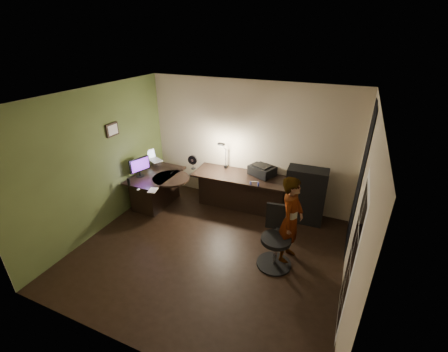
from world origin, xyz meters
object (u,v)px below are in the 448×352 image
at_px(office_chair, 276,239).
at_px(person, 291,220).
at_px(cabinet, 305,195).
at_px(monitor, 139,170).
at_px(desk_left, 157,189).
at_px(desk_right, 241,192).

bearing_deg(office_chair, person, 51.04).
relative_size(cabinet, monitor, 2.46).
bearing_deg(cabinet, desk_left, -170.78).
height_order(monitor, office_chair, same).
bearing_deg(desk_right, person, -45.70).
distance_m(desk_left, monitor, 0.61).
distance_m(desk_left, person, 3.16).
relative_size(desk_left, person, 0.83).
height_order(desk_right, monitor, monitor).
bearing_deg(desk_left, person, -10.46).
bearing_deg(person, monitor, 90.21).
xyz_separation_m(desk_left, monitor, (-0.26, -0.19, 0.52)).
bearing_deg(monitor, cabinet, 33.20).
height_order(desk_right, office_chair, office_chair).
bearing_deg(desk_left, desk_right, 19.89).
distance_m(desk_left, desk_right, 1.87).
xyz_separation_m(desk_left, desk_right, (1.77, 0.61, 0.02)).
relative_size(monitor, person, 0.30).
bearing_deg(monitor, desk_left, 55.79).
bearing_deg(monitor, person, 11.77).
xyz_separation_m(office_chair, person, (0.15, 0.26, 0.25)).
xyz_separation_m(desk_right, monitor, (-2.03, -0.80, 0.49)).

